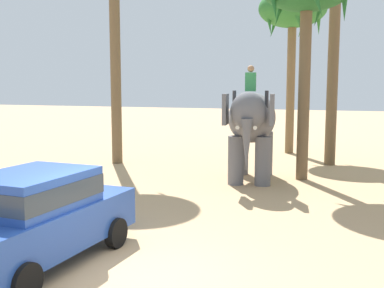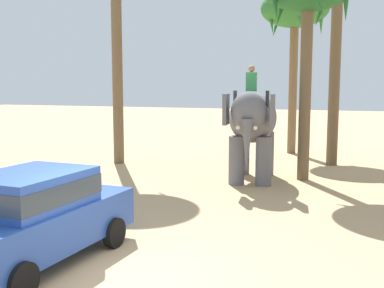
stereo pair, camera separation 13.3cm
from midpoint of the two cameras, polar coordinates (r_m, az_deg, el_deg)
name	(u,v)px [view 2 (the right image)]	position (r m, az deg, el deg)	size (l,w,h in m)	color
ground_plane	(118,280)	(8.12, -8.55, -16.18)	(120.00, 120.00, 0.00)	tan
car_sedan_foreground	(33,214)	(8.85, -18.52, -8.14)	(1.94, 4.13, 1.70)	#23479E
elephant_with_mahout	(252,123)	(15.77, 7.66, 2.59)	(2.15, 3.99, 3.88)	slate
palm_tree_near_hut	(295,13)	(23.11, 12.70, 15.48)	(3.20, 3.20, 7.77)	brown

